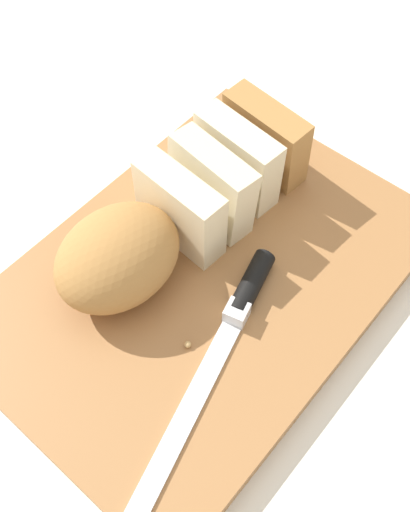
% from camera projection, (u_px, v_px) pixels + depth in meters
% --- Properties ---
extents(ground_plane, '(3.00, 3.00, 0.00)m').
position_uv_depth(ground_plane, '(205.00, 285.00, 0.61)').
color(ground_plane, silver).
extents(cutting_board, '(0.44, 0.32, 0.02)m').
position_uv_depth(cutting_board, '(205.00, 279.00, 0.60)').
color(cutting_board, '#9E6B3D').
rests_on(cutting_board, ground_plane).
extents(bread_loaf, '(0.29, 0.11, 0.08)m').
position_uv_depth(bread_loaf, '(173.00, 213.00, 0.58)').
color(bread_loaf, '#A8753D').
rests_on(bread_loaf, cutting_board).
extents(bread_knife, '(0.26, 0.10, 0.02)m').
position_uv_depth(bread_knife, '(235.00, 316.00, 0.55)').
color(bread_knife, silver).
rests_on(bread_knife, cutting_board).
extents(crumb_near_knife, '(0.01, 0.01, 0.01)m').
position_uv_depth(crumb_near_knife, '(188.00, 344.00, 0.54)').
color(crumb_near_knife, tan).
rests_on(crumb_near_knife, cutting_board).
extents(crumb_near_loaf, '(0.01, 0.01, 0.01)m').
position_uv_depth(crumb_near_loaf, '(165.00, 266.00, 0.59)').
color(crumb_near_loaf, tan).
rests_on(crumb_near_loaf, cutting_board).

